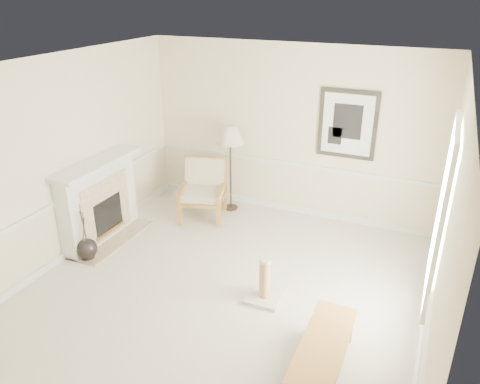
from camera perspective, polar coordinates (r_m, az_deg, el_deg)
name	(u,v)px	position (r m, az deg, el deg)	size (l,w,h in m)	color
ground	(219,294)	(6.27, -2.56, -12.35)	(5.50, 5.50, 0.00)	silver
room	(230,160)	(5.39, -1.25, 3.91)	(5.04, 5.54, 2.92)	beige
fireplace	(100,201)	(7.55, -16.74, -1.11)	(0.64, 1.64, 1.31)	white
floor_vase	(87,249)	(7.25, -18.18, -6.66)	(0.31, 0.31, 0.91)	black
armchair	(203,186)	(8.07, -4.47, 0.71)	(0.95, 0.98, 0.99)	olive
floor_lamp	(230,137)	(7.98, -1.19, 6.75)	(0.57, 0.57, 1.54)	black
bench	(321,358)	(5.05, 9.82, -19.31)	(0.46, 1.48, 0.42)	olive
scratching_post	(264,287)	(6.08, 3.00, -11.48)	(0.44, 0.44, 0.61)	beige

